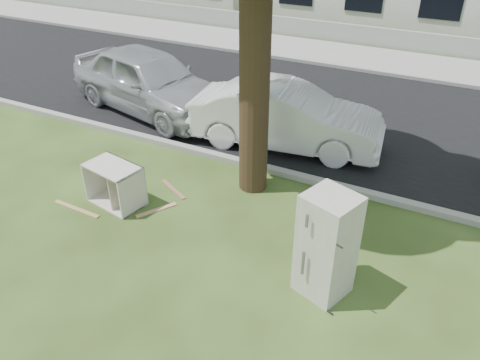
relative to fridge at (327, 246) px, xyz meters
The scene contains 13 objects.
ground 1.91m from the fridge, behind, with size 120.00×120.00×0.00m, color #2F4117.
road 6.53m from the fridge, 105.26° to the left, with size 120.00×7.00×0.01m, color black.
kerb_near 3.30m from the fridge, 122.25° to the left, with size 120.00×0.18×0.12m, color gray.
kerb_far 9.98m from the fridge, 99.87° to the left, with size 120.00×0.18×0.12m, color gray.
sidewalk 11.41m from the fridge, 98.62° to the left, with size 120.00×2.80×0.01m, color gray.
low_wall 12.97m from the fridge, 97.56° to the left, with size 120.00×0.15×0.70m, color gray.
fridge is the anchor object (origin of this frame).
cabinet 4.15m from the fridge, behind, with size 1.01×0.62×0.78m, color white.
plank_a 4.70m from the fridge, behind, with size 1.05×0.09×0.02m, color tan.
plank_b 3.73m from the fridge, 160.29° to the left, with size 0.83×0.08×0.02m, color #94664D.
plank_c 3.44m from the fridge, behind, with size 0.78×0.09×0.02m, color tan.
car_center 4.56m from the fridge, 119.16° to the left, with size 1.48×4.25×1.40m, color silver.
car_left 7.45m from the fridge, 145.37° to the left, with size 1.91×4.74×1.61m, color #A4A6AB.
Camera 1 is at (2.91, -5.23, 4.97)m, focal length 35.00 mm.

